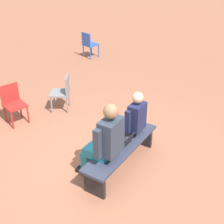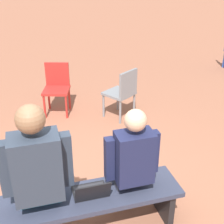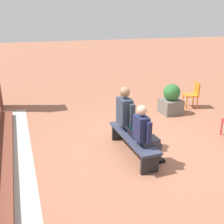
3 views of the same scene
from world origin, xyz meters
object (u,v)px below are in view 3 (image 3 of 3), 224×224
object	(u,v)px
laptop	(133,134)
plastic_chair_near_bench_left	(193,93)
person_adult	(129,116)
person_student	(146,133)
planter	(171,100)
bench	(133,140)

from	to	relation	value
laptop	plastic_chair_near_bench_left	distance (m)	3.98
person_adult	person_student	bearing A→B (deg)	179.37
plastic_chair_near_bench_left	planter	world-z (taller)	planter
bench	planter	world-z (taller)	planter
planter	laptop	bearing A→B (deg)	132.84
plastic_chair_near_bench_left	planter	distance (m)	1.05
bench	plastic_chair_near_bench_left	world-z (taller)	plastic_chair_near_bench_left
bench	planter	bearing A→B (deg)	-47.72
bench	planter	size ratio (longest dim) A/B	1.91
person_student	person_adult	world-z (taller)	person_adult
laptop	planter	bearing A→B (deg)	-47.16
plastic_chair_near_bench_left	laptop	bearing A→B (deg)	125.76
person_student	laptop	world-z (taller)	person_student
planter	plastic_chair_near_bench_left	bearing A→B (deg)	-75.16
plastic_chair_near_bench_left	planter	bearing A→B (deg)	104.84
person_adult	laptop	size ratio (longest dim) A/B	4.50
laptop	person_student	bearing A→B (deg)	-169.16
bench	laptop	size ratio (longest dim) A/B	5.63
bench	laptop	xyz separation A→B (m)	(-0.05, 0.01, 0.15)
bench	person_student	size ratio (longest dim) A/B	1.40
laptop	plastic_chair_near_bench_left	world-z (taller)	plastic_chair_near_bench_left
person_adult	laptop	bearing A→B (deg)	169.23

